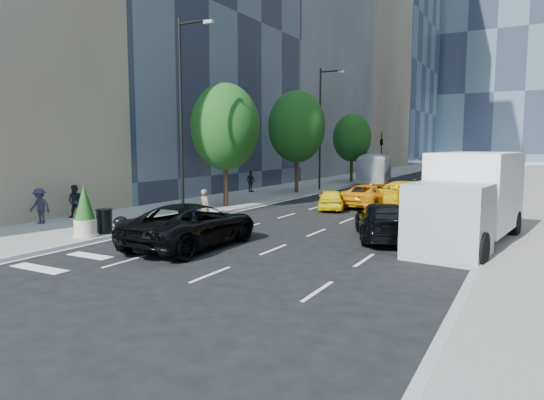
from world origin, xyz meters
The scene contains 26 objects.
ground centered at (0.00, 0.00, 0.00)m, with size 160.00×160.00×0.00m, color black.
sidewalk_left centered at (-9.00, 30.00, 0.07)m, with size 6.00×120.00×0.15m, color slate.
sidewalk_right centered at (10.00, 30.00, 0.07)m, with size 4.00×120.00×0.15m, color slate.
tower_left_mid centered at (-22.00, 42.00, 22.50)m, with size 20.00×24.00×45.00m, color #5A5B5E.
tower_left_end centered at (-22.00, 92.00, 30.00)m, with size 20.00×28.00×60.00m, color #282F3F.
lamp_near centered at (-6.32, 4.00, 5.81)m, with size 2.13×0.22×10.00m.
lamp_far centered at (-6.32, 22.00, 5.81)m, with size 2.13×0.22×10.00m.
tree_near centered at (-7.20, 9.00, 4.97)m, with size 4.20×4.20×7.46m.
tree_mid centered at (-7.20, 19.00, 5.32)m, with size 4.50×4.50×7.99m.
tree_far centered at (-7.20, 32.00, 4.62)m, with size 3.90×3.90×6.92m.
traffic_signal centered at (-6.40, 40.00, 4.23)m, with size 2.48×0.53×5.20m.
skateboarder centered at (-4.35, 2.99, 0.84)m, with size 0.61×0.40×1.67m, color brown.
black_sedan_lincoln centered at (-2.00, -1.00, 0.84)m, with size 2.79×6.06×1.68m, color black.
black_sedan_mercedes centered at (4.04, 3.92, 0.76)m, with size 2.12×5.22×1.52m, color black.
taxi_a centered at (-1.28, 11.50, 0.63)m, with size 1.50×3.72×1.27m, color yellow.
taxi_b centered at (4.20, 9.66, 0.77)m, with size 1.64×4.70×1.55m, color yellow.
taxi_c centered at (0.50, 13.86, 0.73)m, with size 2.41×5.22×1.45m, color orange.
taxi_d centered at (2.57, 15.50, 0.82)m, with size 2.29×5.63×1.63m, color yellow.
city_bus centered at (-4.80, 32.29, 1.51)m, with size 2.53×10.82×3.01m, color silver.
box_truck centered at (7.24, 4.34, 1.82)m, with size 3.63×7.78×3.59m.
pedestrian_a centered at (-11.20, 1.21, 1.01)m, with size 0.83×0.65×1.71m, color black.
pedestrian_b centered at (-10.50, 17.46, 1.00)m, with size 0.99×0.41×1.69m, color black.
pedestrian_c centered at (-11.20, -0.84, 1.00)m, with size 1.10×0.63×1.71m, color #251F2F.
trash_can centered at (-6.60, -1.12, 0.64)m, with size 0.66×0.66×0.99m, color black.
planter_shrub centered at (-6.60, -2.12, 1.17)m, with size 0.90×0.90×2.15m.
garbage_bags centered at (-7.21, 0.04, 0.40)m, with size 1.06×1.02×0.52m.
Camera 1 is at (9.43, -15.61, 3.88)m, focal length 32.00 mm.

